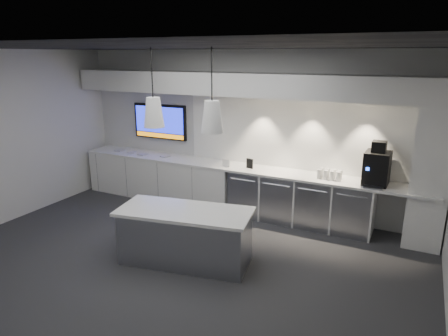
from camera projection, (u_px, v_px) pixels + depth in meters
The scene contains 27 objects.
floor at pixel (175, 261), 5.82m from camera, with size 7.00×7.00×0.00m, color #2E2E30.
ceiling at pixel (166, 47), 5.00m from camera, with size 7.00×7.00×0.00m, color black.
wall_back at pixel (245, 131), 7.56m from camera, with size 7.00×7.00×0.00m, color silver.
wall_front at pixel (0, 234), 3.26m from camera, with size 7.00×7.00×0.00m, color silver.
wall_left at pixel (2, 139), 6.90m from camera, with size 7.00×7.00×0.00m, color silver.
back_counter at pixel (237, 167), 7.45m from camera, with size 6.80×0.65×0.04m, color white.
left_base_cabinets at pixel (161, 178), 8.32m from camera, with size 3.30×0.63×0.86m, color white.
fridge_unit_a at pixel (249, 192), 7.47m from camera, with size 0.60×0.61×0.85m, color #989AA0.
fridge_unit_b at pixel (281, 197), 7.20m from camera, with size 0.60×0.61×0.85m, color #989AA0.
fridge_unit_c at pixel (316, 203), 6.93m from camera, with size 0.60×0.61×0.85m, color #989AA0.
fridge_unit_d at pixel (353, 209), 6.66m from camera, with size 0.60×0.61×0.85m, color #989AA0.
backsplash at pixel (307, 135), 7.02m from camera, with size 4.60×0.03×1.30m, color white.
soffit at pixel (238, 84), 7.06m from camera, with size 6.90×0.60×0.40m, color white.
column at pixel (432, 166), 5.99m from camera, with size 0.55×0.55×2.60m, color white.
wall_tv at pixel (160, 122), 8.31m from camera, with size 1.25×0.07×0.72m.
island at pixel (185, 236), 5.72m from camera, with size 2.01×1.14×0.80m.
bin at pixel (133, 226), 6.51m from camera, with size 0.30×0.30×0.42m, color #989AA0.
coffee_machine at pixel (377, 167), 6.35m from camera, with size 0.40×0.56×0.70m.
sign_black at pixel (250, 163), 7.28m from camera, with size 0.14×0.02×0.18m, color black.
sign_white at pixel (226, 163), 7.40m from camera, with size 0.18×0.02×0.14m, color white.
cup_cluster at pixel (330, 174), 6.66m from camera, with size 0.40×0.19×0.16m, color silver, non-canonical shape.
tray_a at pixel (119, 150), 8.60m from camera, with size 0.16×0.16×0.03m, color #B2B2B2.
tray_b at pixel (132, 152), 8.45m from camera, with size 0.16×0.16×0.03m, color #B2B2B2.
tray_c at pixel (142, 154), 8.26m from camera, with size 0.16×0.16×0.03m, color #B2B2B2.
tray_d at pixel (165, 156), 8.11m from camera, with size 0.16×0.16×0.03m, color #B2B2B2.
pendant_left at pixel (154, 112), 5.43m from camera, with size 0.28×0.28×1.11m.
pendant_right at pixel (212, 117), 5.04m from camera, with size 0.28×0.28×1.11m.
Camera 1 is at (2.97, -4.36, 2.91)m, focal length 32.00 mm.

